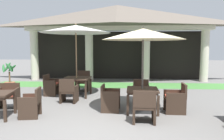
% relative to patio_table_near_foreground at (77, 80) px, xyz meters
% --- Properties ---
extents(ground_plane, '(60.00, 60.00, 0.00)m').
position_rel_patio_table_near_foreground_xyz_m(ground_plane, '(1.44, -3.62, -0.65)').
color(ground_plane, slate).
extents(background_pavilion, '(11.15, 3.00, 4.37)m').
position_rel_patio_table_near_foreground_xyz_m(background_pavilion, '(1.44, 4.31, 2.74)').
color(background_pavilion, beige).
rests_on(background_pavilion, ground).
extents(lawn_strip, '(12.95, 1.76, 0.01)m').
position_rel_patio_table_near_foreground_xyz_m(lawn_strip, '(1.44, 2.68, -0.65)').
color(lawn_strip, '#47843D').
rests_on(lawn_strip, ground).
extents(patio_table_near_foreground, '(1.05, 1.05, 0.75)m').
position_rel_patio_table_near_foreground_xyz_m(patio_table_near_foreground, '(0.00, 0.00, 0.00)').
color(patio_table_near_foreground, '#38281E').
rests_on(patio_table_near_foreground, ground).
extents(patio_umbrella_near_foreground, '(2.75, 2.75, 2.89)m').
position_rel_patio_table_near_foreground_xyz_m(patio_umbrella_near_foreground, '(-0.00, 0.00, 2.00)').
color(patio_umbrella_near_foreground, '#2D2D2D').
rests_on(patio_umbrella_near_foreground, ground).
extents(patio_chair_near_foreground_north, '(0.59, 0.58, 0.89)m').
position_rel_patio_table_near_foreground_xyz_m(patio_chair_near_foreground_north, '(0.04, 1.08, -0.25)').
color(patio_chair_near_foreground_north, '#38281E').
rests_on(patio_chair_near_foreground_north, ground).
extents(patio_chair_near_foreground_south, '(0.57, 0.59, 0.86)m').
position_rel_patio_table_near_foreground_xyz_m(patio_chair_near_foreground_south, '(-0.04, -1.08, -0.27)').
color(patio_chair_near_foreground_south, '#38281E').
rests_on(patio_chair_near_foreground_south, ground).
extents(patio_chair_near_foreground_west, '(0.53, 0.60, 0.85)m').
position_rel_patio_table_near_foreground_xyz_m(patio_chair_near_foreground_west, '(-1.07, 0.04, -0.24)').
color(patio_chair_near_foreground_west, '#38281E').
rests_on(patio_chair_near_foreground_west, ground).
extents(patio_table_mid_right, '(0.95, 0.95, 0.71)m').
position_rel_patio_table_near_foreground_xyz_m(patio_table_mid_right, '(2.49, -2.03, -0.04)').
color(patio_table_mid_right, '#38281E').
rests_on(patio_table_mid_right, ground).
extents(patio_umbrella_mid_right, '(2.46, 2.46, 2.57)m').
position_rel_patio_table_near_foreground_xyz_m(patio_umbrella_mid_right, '(2.49, -2.03, 1.66)').
color(patio_umbrella_mid_right, '#2D2D2D').
rests_on(patio_umbrella_mid_right, ground).
extents(patio_chair_mid_right_east, '(0.60, 0.58, 0.88)m').
position_rel_patio_table_near_foreground_xyz_m(patio_chair_mid_right_east, '(3.49, -2.06, -0.25)').
color(patio_chair_mid_right_east, '#38281E').
rests_on(patio_chair_mid_right_east, ground).
extents(patio_chair_mid_right_west, '(0.56, 0.62, 0.80)m').
position_rel_patio_table_near_foreground_xyz_m(patio_chair_mid_right_west, '(1.50, -2.01, -0.26)').
color(patio_chair_mid_right_west, '#38281E').
rests_on(patio_chair_mid_right_west, ground).
extents(patio_chair_mid_right_north, '(0.58, 0.56, 0.82)m').
position_rel_patio_table_near_foreground_xyz_m(patio_chair_mid_right_north, '(2.51, -1.04, -0.26)').
color(patio_chair_mid_right_north, '#38281E').
rests_on(patio_chair_mid_right_north, ground).
extents(patio_chair_mid_right_south, '(0.60, 0.56, 0.88)m').
position_rel_patio_table_near_foreground_xyz_m(patio_chair_mid_right_south, '(2.47, -3.03, -0.24)').
color(patio_chair_mid_right_south, '#38281E').
rests_on(patio_chair_mid_right_south, ground).
extents(patio_chair_far_back_east, '(0.61, 0.64, 0.82)m').
position_rel_patio_table_near_foreground_xyz_m(patio_chair_far_back_east, '(-0.65, -2.78, -0.26)').
color(patio_chair_far_back_east, '#38281E').
rests_on(patio_chair_far_back_east, ground).
extents(patio_chair_far_back_north, '(0.70, 0.59, 0.80)m').
position_rel_patio_table_near_foreground_xyz_m(patio_chair_far_back_north, '(-1.76, -2.00, -0.25)').
color(patio_chair_far_back_north, '#38281E').
rests_on(patio_chair_far_back_north, ground).
extents(potted_palm_left_edge, '(0.64, 0.65, 1.29)m').
position_rel_patio_table_near_foreground_xyz_m(potted_palm_left_edge, '(-3.33, 0.94, -0.27)').
color(potted_palm_left_edge, '#995638').
rests_on(potted_palm_left_edge, ground).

